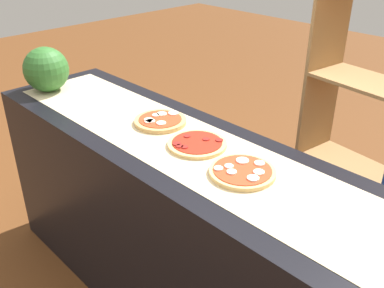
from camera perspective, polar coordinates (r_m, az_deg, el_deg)
The scene contains 7 objects.
counter at distance 2.00m, azimuth -0.00°, elevation -12.17°, with size 2.30×0.59×0.91m, color black.
parchment_paper at distance 1.74m, azimuth -0.00°, elevation -0.55°, with size 2.15×0.41×0.00m, color beige.
pizza_mozzarella_0 at distance 1.95m, azimuth -4.18°, elevation 3.04°, with size 0.23×0.23×0.03m.
pizza_pepperoni_1 at distance 1.75m, azimuth 0.66°, elevation 0.03°, with size 0.24×0.24×0.02m.
pizza_mozzarella_2 at distance 1.57m, azimuth 6.61°, elevation -3.60°, with size 0.24×0.24×0.02m.
watermelon at distance 2.41m, azimuth -18.55°, elevation 9.23°, with size 0.23×0.23×0.23m, color #2D6628.
bookshelf at distance 2.41m, azimuth 23.85°, elevation -0.23°, with size 0.75×0.39×1.50m.
Camera 1 is at (1.10, -1.06, 1.74)m, focal length 40.76 mm.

